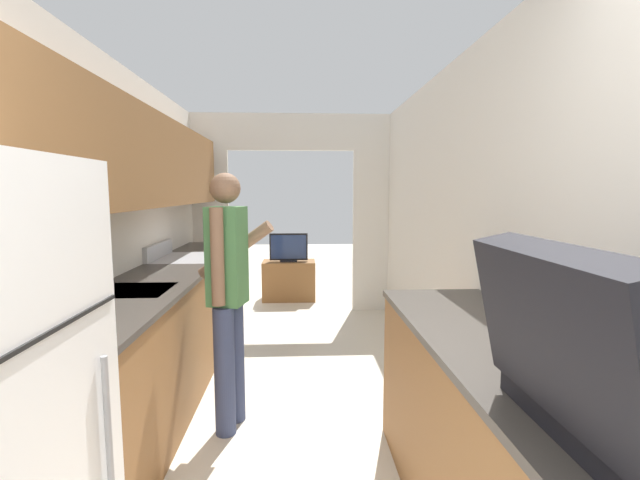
# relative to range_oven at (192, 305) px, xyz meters

# --- Properties ---
(wall_left) EXTENTS (0.38, 7.40, 2.50)m
(wall_left) POSITION_rel_range_oven_xyz_m (-0.26, -1.27, 1.01)
(wall_left) COLOR white
(wall_left) RESTS_ON ground_plane
(wall_right) EXTENTS (0.06, 7.40, 2.50)m
(wall_right) POSITION_rel_range_oven_xyz_m (2.20, -1.72, 0.78)
(wall_right) COLOR white
(wall_right) RESTS_ON ground_plane
(wall_far_with_doorway) EXTENTS (2.87, 0.06, 2.50)m
(wall_far_with_doorway) POSITION_rel_range_oven_xyz_m (0.93, 1.41, 0.96)
(wall_far_with_doorway) COLOR white
(wall_far_with_doorway) RESTS_ON ground_plane
(counter_left) EXTENTS (0.62, 3.74, 0.93)m
(counter_left) POSITION_rel_range_oven_xyz_m (-0.01, -0.82, -0.00)
(counter_left) COLOR brown
(counter_left) RESTS_ON ground_plane
(counter_right) EXTENTS (0.62, 2.16, 0.93)m
(counter_right) POSITION_rel_range_oven_xyz_m (1.87, -2.49, -0.01)
(counter_right) COLOR brown
(counter_right) RESTS_ON ground_plane
(range_oven) EXTENTS (0.66, 0.72, 1.07)m
(range_oven) POSITION_rel_range_oven_xyz_m (0.00, 0.00, 0.00)
(range_oven) COLOR #B7B7BC
(range_oven) RESTS_ON ground_plane
(person) EXTENTS (0.53, 0.43, 1.66)m
(person) POSITION_rel_range_oven_xyz_m (0.57, -1.33, 0.42)
(person) COLOR #384266
(person) RESTS_ON ground_plane
(suitcase) EXTENTS (0.51, 0.64, 0.50)m
(suitcase) POSITION_rel_range_oven_xyz_m (1.79, -3.07, 0.63)
(suitcase) COLOR black
(suitcase) RESTS_ON counter_right
(tv_cabinet) EXTENTS (0.74, 0.42, 0.56)m
(tv_cabinet) POSITION_rel_range_oven_xyz_m (0.87, 2.00, -0.19)
(tv_cabinet) COLOR brown
(tv_cabinet) RESTS_ON ground_plane
(television) EXTENTS (0.54, 0.16, 0.40)m
(television) POSITION_rel_range_oven_xyz_m (0.87, 1.96, 0.28)
(television) COLOR black
(television) RESTS_ON tv_cabinet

